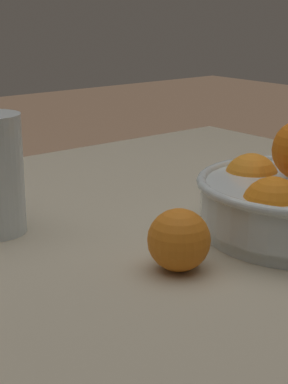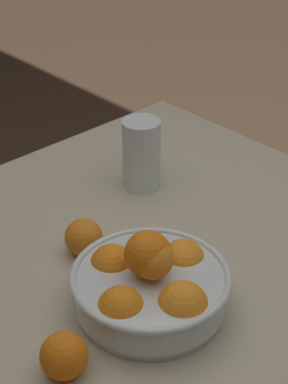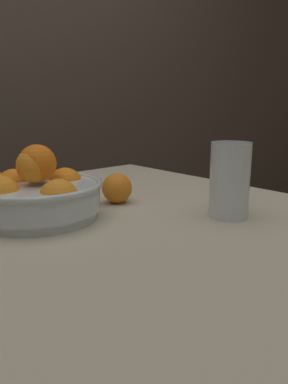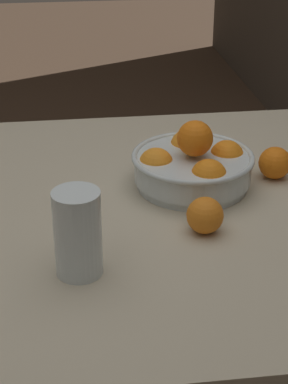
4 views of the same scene
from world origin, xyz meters
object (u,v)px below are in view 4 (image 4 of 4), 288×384
object	(u,v)px
fruit_bowl	(193,164)
orange_loose_front	(205,215)
orange_loose_near_bowl	(275,163)
juice_glass	(78,236)

from	to	relation	value
fruit_bowl	orange_loose_front	size ratio (longest dim) A/B	3.72
fruit_bowl	orange_loose_front	world-z (taller)	fruit_bowl
fruit_bowl	orange_loose_near_bowl	bearing A→B (deg)	94.26
fruit_bowl	orange_loose_front	distance (m)	0.20
juice_glass	orange_loose_front	bearing A→B (deg)	113.29
orange_loose_near_bowl	juice_glass	bearing A→B (deg)	-54.86
orange_loose_front	juice_glass	bearing A→B (deg)	-66.71
juice_glass	orange_loose_front	size ratio (longest dim) A/B	2.18
orange_loose_near_bowl	orange_loose_front	xyz separation A→B (m)	(0.21, -0.20, -0.00)
juice_glass	orange_loose_front	world-z (taller)	juice_glass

